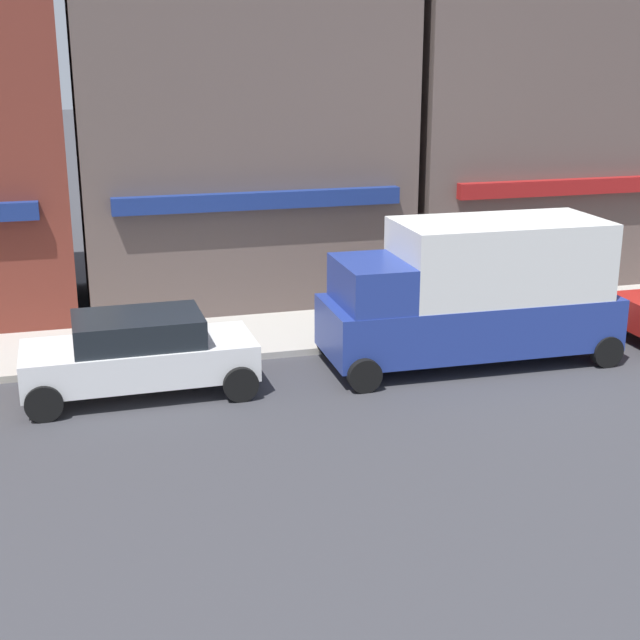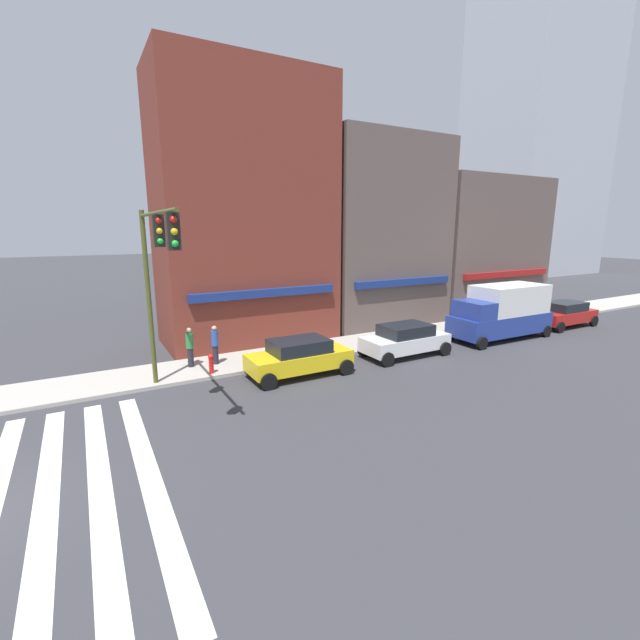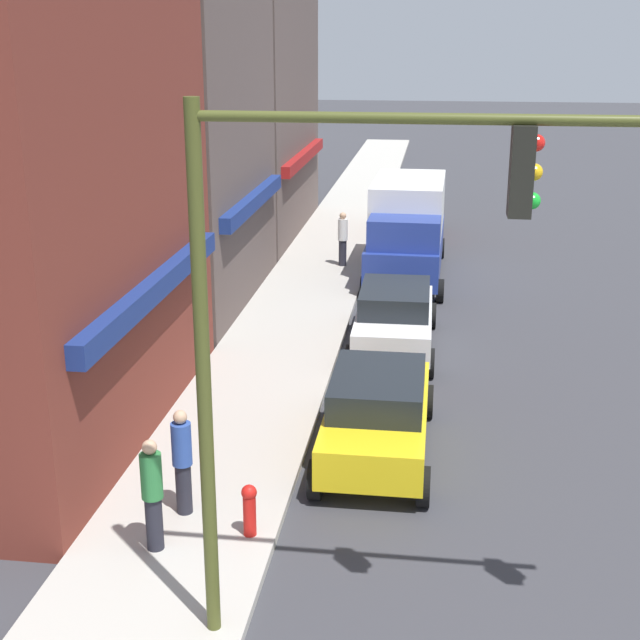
{
  "view_description": "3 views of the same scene",
  "coord_description": "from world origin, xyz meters",
  "px_view_note": "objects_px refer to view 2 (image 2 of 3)",
  "views": [
    {
      "loc": [
        15.4,
        -11.85,
        6.36
      ],
      "look_at": [
        20.08,
        4.7,
        1.2
      ],
      "focal_mm": 50.0,
      "sensor_mm": 36.0,
      "label": 1
    },
    {
      "loc": [
        2.91,
        -10.9,
        6.21
      ],
      "look_at": [
        12.4,
        6.0,
        2.0
      ],
      "focal_mm": 24.0,
      "sensor_mm": 36.0,
      "label": 2
    },
    {
      "loc": [
        -4.36,
        3.74,
        7.49
      ],
      "look_at": [
        12.4,
        6.0,
        2.0
      ],
      "focal_mm": 50.0,
      "sensor_mm": 36.0,
      "label": 3
    }
  ],
  "objects_px": {
    "sedan_yellow": "(299,357)",
    "pedestrian_white_shirt": "(477,313)",
    "pedestrian_green_top": "(190,347)",
    "fire_hydrant": "(211,363)",
    "pedestrian_blue_shirt": "(215,344)",
    "box_truck_blue": "(502,311)",
    "sedan_white": "(405,339)",
    "traffic_signal": "(155,265)",
    "sedan_red": "(564,314)"
  },
  "relations": [
    {
      "from": "pedestrian_green_top",
      "to": "traffic_signal",
      "type": "bearing_deg",
      "value": -167.39
    },
    {
      "from": "traffic_signal",
      "to": "sedan_red",
      "type": "xyz_separation_m",
      "value": [
        24.39,
        0.59,
        -4.16
      ]
    },
    {
      "from": "fire_hydrant",
      "to": "sedan_yellow",
      "type": "bearing_deg",
      "value": -27.17
    },
    {
      "from": "sedan_white",
      "to": "sedan_yellow",
      "type": "bearing_deg",
      "value": 179.45
    },
    {
      "from": "traffic_signal",
      "to": "sedan_white",
      "type": "xyz_separation_m",
      "value": [
        11.36,
        0.59,
        -4.16
      ]
    },
    {
      "from": "pedestrian_green_top",
      "to": "fire_hydrant",
      "type": "relative_size",
      "value": 2.1
    },
    {
      "from": "pedestrian_green_top",
      "to": "pedestrian_white_shirt",
      "type": "relative_size",
      "value": 1.0
    },
    {
      "from": "fire_hydrant",
      "to": "pedestrian_white_shirt",
      "type": "bearing_deg",
      "value": 1.4
    },
    {
      "from": "pedestrian_blue_shirt",
      "to": "box_truck_blue",
      "type": "bearing_deg",
      "value": 147.28
    },
    {
      "from": "pedestrian_green_top",
      "to": "pedestrian_blue_shirt",
      "type": "relative_size",
      "value": 1.0
    },
    {
      "from": "box_truck_blue",
      "to": "fire_hydrant",
      "type": "relative_size",
      "value": 7.41
    },
    {
      "from": "traffic_signal",
      "to": "sedan_yellow",
      "type": "relative_size",
      "value": 1.55
    },
    {
      "from": "pedestrian_green_top",
      "to": "pedestrian_blue_shirt",
      "type": "height_order",
      "value": "same"
    },
    {
      "from": "traffic_signal",
      "to": "sedan_yellow",
      "type": "height_order",
      "value": "traffic_signal"
    },
    {
      "from": "box_truck_blue",
      "to": "pedestrian_blue_shirt",
      "type": "distance_m",
      "value": 15.85
    },
    {
      "from": "sedan_yellow",
      "to": "pedestrian_green_top",
      "type": "height_order",
      "value": "pedestrian_green_top"
    },
    {
      "from": "pedestrian_white_shirt",
      "to": "pedestrian_blue_shirt",
      "type": "bearing_deg",
      "value": -116.52
    },
    {
      "from": "sedan_yellow",
      "to": "box_truck_blue",
      "type": "bearing_deg",
      "value": -0.23
    },
    {
      "from": "traffic_signal",
      "to": "sedan_white",
      "type": "relative_size",
      "value": 1.55
    },
    {
      "from": "pedestrian_green_top",
      "to": "fire_hydrant",
      "type": "bearing_deg",
      "value": -119.41
    },
    {
      "from": "traffic_signal",
      "to": "pedestrian_white_shirt",
      "type": "bearing_deg",
      "value": 8.14
    },
    {
      "from": "sedan_white",
      "to": "fire_hydrant",
      "type": "distance_m",
      "value": 9.28
    },
    {
      "from": "sedan_yellow",
      "to": "box_truck_blue",
      "type": "relative_size",
      "value": 0.71
    },
    {
      "from": "sedan_white",
      "to": "pedestrian_white_shirt",
      "type": "bearing_deg",
      "value": 15.17
    },
    {
      "from": "sedan_white",
      "to": "box_truck_blue",
      "type": "xyz_separation_m",
      "value": [
        6.99,
        -0.0,
        0.75
      ]
    },
    {
      "from": "box_truck_blue",
      "to": "sedan_red",
      "type": "relative_size",
      "value": 1.41
    },
    {
      "from": "sedan_yellow",
      "to": "box_truck_blue",
      "type": "xyz_separation_m",
      "value": [
        12.79,
        -0.0,
        0.75
      ]
    },
    {
      "from": "pedestrian_green_top",
      "to": "sedan_yellow",
      "type": "bearing_deg",
      "value": -90.25
    },
    {
      "from": "fire_hydrant",
      "to": "sedan_red",
      "type": "bearing_deg",
      "value": -4.39
    },
    {
      "from": "pedestrian_white_shirt",
      "to": "pedestrian_blue_shirt",
      "type": "distance_m",
      "value": 16.09
    },
    {
      "from": "traffic_signal",
      "to": "fire_hydrant",
      "type": "distance_m",
      "value": 5.43
    },
    {
      "from": "traffic_signal",
      "to": "sedan_red",
      "type": "distance_m",
      "value": 24.75
    },
    {
      "from": "sedan_red",
      "to": "pedestrian_blue_shirt",
      "type": "relative_size",
      "value": 2.49
    },
    {
      "from": "traffic_signal",
      "to": "sedan_red",
      "type": "height_order",
      "value": "traffic_signal"
    },
    {
      "from": "traffic_signal",
      "to": "fire_hydrant",
      "type": "bearing_deg",
      "value": 45.55
    },
    {
      "from": "sedan_red",
      "to": "fire_hydrant",
      "type": "height_order",
      "value": "sedan_red"
    },
    {
      "from": "box_truck_blue",
      "to": "sedan_red",
      "type": "xyz_separation_m",
      "value": [
        6.05,
        0.0,
        -0.75
      ]
    },
    {
      "from": "sedan_yellow",
      "to": "pedestrian_green_top",
      "type": "relative_size",
      "value": 2.49
    },
    {
      "from": "pedestrian_white_shirt",
      "to": "pedestrian_green_top",
      "type": "bearing_deg",
      "value": -116.81
    },
    {
      "from": "sedan_yellow",
      "to": "pedestrian_white_shirt",
      "type": "xyz_separation_m",
      "value": [
        13.28,
        2.11,
        0.23
      ]
    },
    {
      "from": "sedan_white",
      "to": "pedestrian_blue_shirt",
      "type": "relative_size",
      "value": 2.5
    },
    {
      "from": "pedestrian_white_shirt",
      "to": "pedestrian_blue_shirt",
      "type": "height_order",
      "value": "same"
    },
    {
      "from": "pedestrian_blue_shirt",
      "to": "sedan_yellow",
      "type": "bearing_deg",
      "value": 111.86
    },
    {
      "from": "sedan_yellow",
      "to": "pedestrian_blue_shirt",
      "type": "distance_m",
      "value": 4.01
    },
    {
      "from": "sedan_white",
      "to": "pedestrian_blue_shirt",
      "type": "height_order",
      "value": "pedestrian_blue_shirt"
    },
    {
      "from": "pedestrian_blue_shirt",
      "to": "fire_hydrant",
      "type": "height_order",
      "value": "pedestrian_blue_shirt"
    },
    {
      "from": "sedan_white",
      "to": "box_truck_blue",
      "type": "bearing_deg",
      "value": -0.55
    },
    {
      "from": "sedan_white",
      "to": "pedestrian_green_top",
      "type": "xyz_separation_m",
      "value": [
        -9.67,
        3.02,
        0.23
      ]
    },
    {
      "from": "sedan_yellow",
      "to": "sedan_white",
      "type": "relative_size",
      "value": 1.0
    },
    {
      "from": "pedestrian_white_shirt",
      "to": "sedan_white",
      "type": "bearing_deg",
      "value": -98.04
    }
  ]
}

